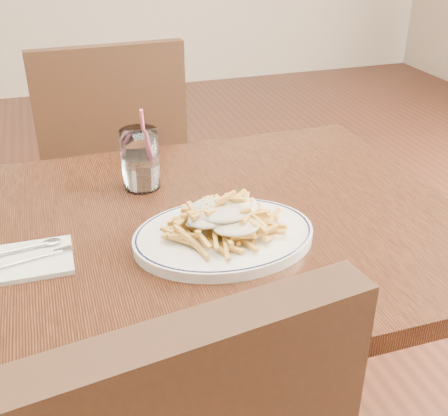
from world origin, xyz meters
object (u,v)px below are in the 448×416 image
object	(u,v)px
fries_plate	(224,236)
water_glass	(141,163)
chair_far	(112,167)
loaded_fries	(224,216)
table	(164,260)

from	to	relation	value
fries_plate	water_glass	distance (m)	0.29
chair_far	water_glass	world-z (taller)	chair_far
chair_far	loaded_fries	world-z (taller)	chair_far
table	water_glass	size ratio (longest dim) A/B	6.74
fries_plate	loaded_fries	size ratio (longest dim) A/B	1.58
table	water_glass	xyz separation A→B (m)	(-0.00, 0.18, 0.14)
table	loaded_fries	size ratio (longest dim) A/B	4.88
table	fries_plate	bearing A→B (deg)	-42.36
loaded_fries	table	bearing A→B (deg)	137.64
chair_far	loaded_fries	xyz separation A→B (m)	(0.10, -0.87, 0.26)
chair_far	loaded_fries	bearing A→B (deg)	-83.37
fries_plate	table	bearing A→B (deg)	137.64
chair_far	water_glass	xyz separation A→B (m)	(0.00, -0.60, 0.27)
table	chair_far	xyz separation A→B (m)	(-0.00, 0.78, -0.13)
fries_plate	water_glass	size ratio (longest dim) A/B	2.19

